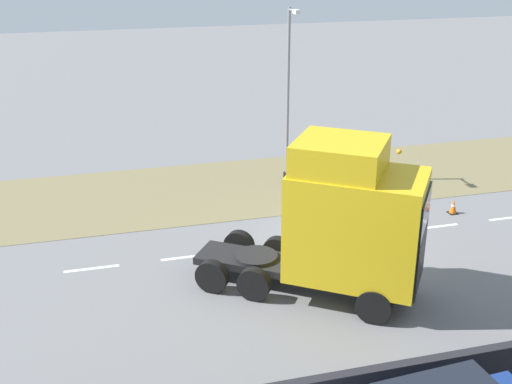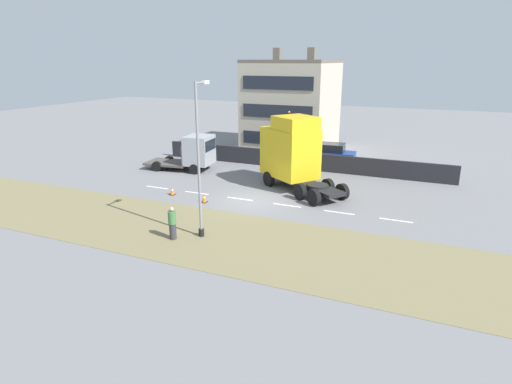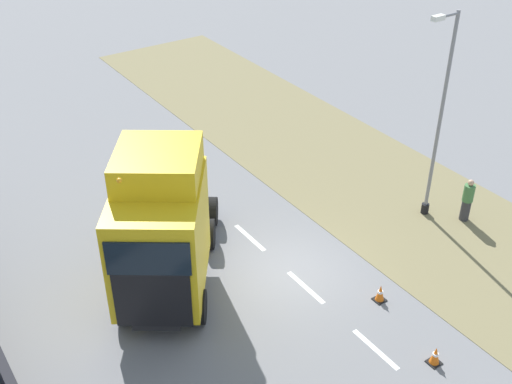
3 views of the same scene
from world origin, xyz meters
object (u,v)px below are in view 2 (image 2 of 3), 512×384
at_px(pedestrian, 172,224).
at_px(traffic_cone_trailing, 204,198).
at_px(traffic_cone_lead, 172,191).
at_px(flatbed_truck, 194,152).
at_px(lamp_post, 200,166).
at_px(parked_car, 328,155).
at_px(lorry_cab, 292,152).

relative_size(pedestrian, traffic_cone_trailing, 2.91).
bearing_deg(traffic_cone_lead, pedestrian, -145.53).
xyz_separation_m(flatbed_truck, lamp_post, (-11.30, -7.28, 2.11)).
xyz_separation_m(lamp_post, pedestrian, (-0.97, 1.10, -2.77)).
distance_m(flatbed_truck, parked_car, 10.94).
bearing_deg(flatbed_truck, traffic_cone_trailing, 28.41).
bearing_deg(pedestrian, lorry_cab, -12.60).
bearing_deg(pedestrian, flatbed_truck, 26.73).
distance_m(pedestrian, traffic_cone_trailing, 5.82).
xyz_separation_m(flatbed_truck, traffic_cone_lead, (-6.14, -1.97, -1.21)).
height_order(lorry_cab, parked_car, lorry_cab).
bearing_deg(traffic_cone_trailing, flatbed_truck, 35.14).
bearing_deg(lorry_cab, traffic_cone_trailing, 178.55).
bearing_deg(lorry_cab, parked_car, 28.94).
xyz_separation_m(lorry_cab, traffic_cone_lead, (-4.76, 6.64, -2.20)).
bearing_deg(traffic_cone_lead, lamp_post, -134.22).
bearing_deg(lamp_post, traffic_cone_trailing, 29.14).
xyz_separation_m(flatbed_truck, pedestrian, (-12.27, -6.18, -0.66)).
height_order(lorry_cab, flatbed_truck, lorry_cab).
xyz_separation_m(lamp_post, traffic_cone_trailing, (4.63, 2.58, -3.32)).
xyz_separation_m(flatbed_truck, traffic_cone_trailing, (-6.67, -4.70, -1.21)).
bearing_deg(flatbed_truck, traffic_cone_lead, 11.07).
distance_m(traffic_cone_lead, traffic_cone_trailing, 2.78).
xyz_separation_m(lorry_cab, traffic_cone_trailing, (-5.29, 3.92, -2.20)).
height_order(lorry_cab, pedestrian, lorry_cab).
relative_size(parked_car, traffic_cone_lead, 7.93).
height_order(pedestrian, traffic_cone_trailing, pedestrian).
relative_size(flatbed_truck, pedestrian, 3.37).
bearing_deg(lamp_post, traffic_cone_lead, 45.78).
relative_size(parked_car, pedestrian, 2.72).
bearing_deg(parked_car, traffic_cone_lead, 144.03).
distance_m(lamp_post, traffic_cone_lead, 8.12).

